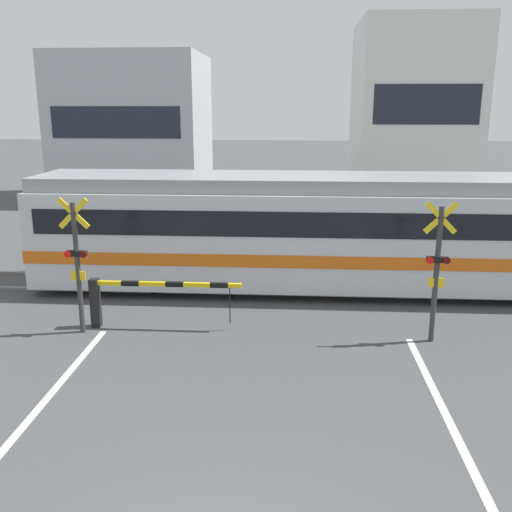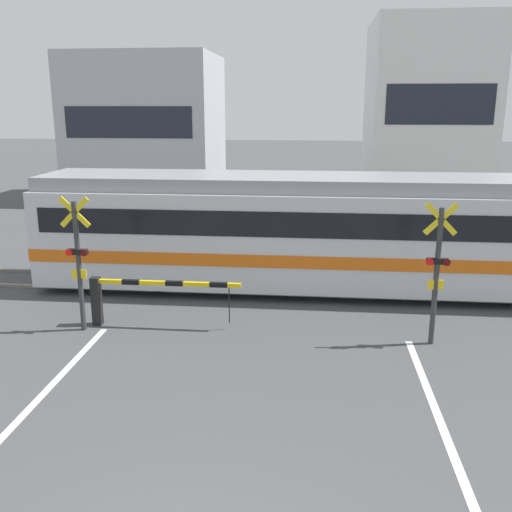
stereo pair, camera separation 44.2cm
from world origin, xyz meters
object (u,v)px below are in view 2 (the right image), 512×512
object	(u,v)px
commuter_train	(357,230)
crossing_signal_right	(437,268)
crossing_barrier_far	(360,237)
pedestrian	(263,209)
crossing_signal_left	(78,258)
crossing_barrier_near	(131,293)

from	to	relation	value
commuter_train	crossing_signal_right	bearing A→B (deg)	-68.77
commuter_train	crossing_signal_right	xyz separation A→B (m)	(1.37, -3.54, 0.00)
crossing_barrier_far	pedestrian	distance (m)	5.02
crossing_signal_right	pedestrian	distance (m)	11.16
crossing_barrier_far	crossing_signal_left	size ratio (longest dim) A/B	1.13
pedestrian	commuter_train	bearing A→B (deg)	-64.92
commuter_train	crossing_signal_right	distance (m)	3.80
crossing_barrier_far	pedestrian	xyz separation A→B (m)	(-3.47, 3.61, 0.21)
crossing_barrier_near	pedestrian	bearing A→B (deg)	77.84
crossing_signal_left	pedestrian	xyz separation A→B (m)	(3.14, 10.20, -0.67)
commuter_train	crossing_barrier_far	distance (m)	3.19
crossing_barrier_far	pedestrian	size ratio (longest dim) A/B	1.98
commuter_train	pedestrian	size ratio (longest dim) A/B	9.89
pedestrian	crossing_barrier_near	bearing A→B (deg)	-102.16
pedestrian	crossing_signal_right	bearing A→B (deg)	-66.23
commuter_train	pedestrian	bearing A→B (deg)	115.08
crossing_barrier_far	crossing_signal_right	world-z (taller)	crossing_signal_right
crossing_signal_right	pedestrian	world-z (taller)	crossing_signal_right
crossing_barrier_near	crossing_barrier_far	xyz separation A→B (m)	(5.60, 6.23, 0.00)
crossing_barrier_far	crossing_signal_left	xyz separation A→B (m)	(-6.61, -6.58, 0.88)
commuter_train	crossing_signal_right	world-z (taller)	commuter_train
crossing_barrier_near	crossing_barrier_far	size ratio (longest dim) A/B	1.00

